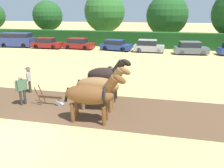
{
  "coord_description": "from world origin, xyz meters",
  "views": [
    {
      "loc": [
        5.77,
        -6.25,
        4.78
      ],
      "look_at": [
        2.84,
        4.72,
        1.1
      ],
      "focal_mm": 35.0,
      "sensor_mm": 36.0,
      "label": 1
    }
  ],
  "objects_px": {
    "parked_car_left": "(47,43)",
    "parked_car_right": "(191,48)",
    "farmer_at_plow": "(22,88)",
    "plow": "(52,99)",
    "parked_car_center_left": "(78,44)",
    "farmer_onlooker_right": "(29,78)",
    "tree_center_left": "(105,12)",
    "draft_horse_trail_left": "(106,76)",
    "draft_horse_lead_right": "(100,86)",
    "farmer_beside_team": "(110,77)",
    "parked_car_center_right": "(149,46)",
    "church_spire": "(170,1)",
    "draft_horse_lead_left": "(92,95)",
    "tree_left": "(48,16)",
    "tree_center": "(167,15)",
    "parked_van": "(16,40)",
    "parked_car_center": "(116,45)"
  },
  "relations": [
    {
      "from": "parked_car_left",
      "to": "farmer_at_plow",
      "type": "bearing_deg",
      "value": -65.14
    },
    {
      "from": "farmer_beside_team",
      "to": "parked_car_center_right",
      "type": "distance_m",
      "value": 15.63
    },
    {
      "from": "draft_horse_lead_left",
      "to": "parked_car_center_right",
      "type": "relative_size",
      "value": 0.75
    },
    {
      "from": "church_spire",
      "to": "plow",
      "type": "xyz_separation_m",
      "value": [
        -4.95,
        -50.31,
        -7.53
      ]
    },
    {
      "from": "tree_center_left",
      "to": "parked_car_left",
      "type": "bearing_deg",
      "value": -117.22
    },
    {
      "from": "tree_center_left",
      "to": "tree_left",
      "type": "bearing_deg",
      "value": -170.08
    },
    {
      "from": "church_spire",
      "to": "farmer_beside_team",
      "type": "height_order",
      "value": "church_spire"
    },
    {
      "from": "draft_horse_lead_right",
      "to": "plow",
      "type": "height_order",
      "value": "draft_horse_lead_right"
    },
    {
      "from": "church_spire",
      "to": "draft_horse_trail_left",
      "type": "xyz_separation_m",
      "value": [
        -2.34,
        -48.8,
        -6.41
      ]
    },
    {
      "from": "farmer_beside_team",
      "to": "farmer_onlooker_right",
      "type": "xyz_separation_m",
      "value": [
        -4.84,
        -1.56,
        0.01
      ]
    },
    {
      "from": "tree_center_left",
      "to": "draft_horse_trail_left",
      "type": "height_order",
      "value": "tree_center_left"
    },
    {
      "from": "tree_center_left",
      "to": "church_spire",
      "type": "distance_m",
      "value": 24.21
    },
    {
      "from": "draft_horse_lead_right",
      "to": "tree_center_left",
      "type": "bearing_deg",
      "value": 103.36
    },
    {
      "from": "tree_center_left",
      "to": "draft_horse_lead_right",
      "type": "bearing_deg",
      "value": -73.75
    },
    {
      "from": "tree_center_left",
      "to": "plow",
      "type": "bearing_deg",
      "value": -78.88
    },
    {
      "from": "farmer_beside_team",
      "to": "farmer_onlooker_right",
      "type": "distance_m",
      "value": 5.09
    },
    {
      "from": "draft_horse_lead_left",
      "to": "farmer_beside_team",
      "type": "bearing_deg",
      "value": 91.41
    },
    {
      "from": "tree_center",
      "to": "farmer_beside_team",
      "type": "relative_size",
      "value": 4.86
    },
    {
      "from": "tree_center",
      "to": "parked_van",
      "type": "bearing_deg",
      "value": -153.53
    },
    {
      "from": "tree_left",
      "to": "parked_car_right",
      "type": "height_order",
      "value": "tree_left"
    },
    {
      "from": "plow",
      "to": "parked_van",
      "type": "relative_size",
      "value": 0.31
    },
    {
      "from": "parked_car_left",
      "to": "parked_car_center_right",
      "type": "bearing_deg",
      "value": -0.32
    },
    {
      "from": "draft_horse_trail_left",
      "to": "parked_van",
      "type": "xyz_separation_m",
      "value": [
        -18.78,
        16.63,
        -0.37
      ]
    },
    {
      "from": "farmer_at_plow",
      "to": "farmer_onlooker_right",
      "type": "relative_size",
      "value": 1.01
    },
    {
      "from": "draft_horse_lead_left",
      "to": "farmer_onlooker_right",
      "type": "xyz_separation_m",
      "value": [
        -5.16,
        2.71,
        -0.37
      ]
    },
    {
      "from": "parked_car_center_left",
      "to": "parked_car_right",
      "type": "distance_m",
      "value": 14.92
    },
    {
      "from": "parked_car_center",
      "to": "parked_car_center_right",
      "type": "bearing_deg",
      "value": 5.13
    },
    {
      "from": "farmer_beside_team",
      "to": "parked_car_right",
      "type": "bearing_deg",
      "value": 102.04
    },
    {
      "from": "draft_horse_lead_right",
      "to": "parked_van",
      "type": "xyz_separation_m",
      "value": [
        -18.86,
        18.01,
        -0.23
      ]
    },
    {
      "from": "plow",
      "to": "farmer_beside_team",
      "type": "height_order",
      "value": "farmer_beside_team"
    },
    {
      "from": "church_spire",
      "to": "parked_car_center_left",
      "type": "height_order",
      "value": "church_spire"
    },
    {
      "from": "tree_left",
      "to": "church_spire",
      "type": "height_order",
      "value": "church_spire"
    },
    {
      "from": "parked_car_left",
      "to": "parked_car_right",
      "type": "relative_size",
      "value": 1.05
    },
    {
      "from": "farmer_at_plow",
      "to": "parked_car_left",
      "type": "xyz_separation_m",
      "value": [
        -9.54,
        18.45,
        -0.22
      ]
    },
    {
      "from": "tree_center_left",
      "to": "church_spire",
      "type": "xyz_separation_m",
      "value": [
        10.59,
        21.59,
        2.79
      ]
    },
    {
      "from": "draft_horse_lead_left",
      "to": "farmer_beside_team",
      "type": "relative_size",
      "value": 1.82
    },
    {
      "from": "tree_center",
      "to": "parked_car_center_left",
      "type": "relative_size",
      "value": 1.82
    },
    {
      "from": "tree_left",
      "to": "farmer_onlooker_right",
      "type": "distance_m",
      "value": 28.99
    },
    {
      "from": "draft_horse_lead_right",
      "to": "draft_horse_trail_left",
      "type": "distance_m",
      "value": 1.39
    },
    {
      "from": "draft_horse_trail_left",
      "to": "parked_car_center",
      "type": "distance_m",
      "value": 17.73
    },
    {
      "from": "parked_car_left",
      "to": "parked_car_right",
      "type": "bearing_deg",
      "value": -1.78
    },
    {
      "from": "farmer_beside_team",
      "to": "parked_car_center_left",
      "type": "bearing_deg",
      "value": 153.0
    },
    {
      "from": "farmer_at_plow",
      "to": "parked_car_right",
      "type": "distance_m",
      "value": 21.18
    },
    {
      "from": "draft_horse_lead_right",
      "to": "parked_car_center_right",
      "type": "distance_m",
      "value": 18.51
    },
    {
      "from": "draft_horse_lead_left",
      "to": "plow",
      "type": "distance_m",
      "value": 3.18
    },
    {
      "from": "parked_van",
      "to": "parked_car_center_left",
      "type": "distance_m",
      "value": 9.67
    },
    {
      "from": "draft_horse_lead_right",
      "to": "farmer_onlooker_right",
      "type": "relative_size",
      "value": 1.81
    },
    {
      "from": "parked_car_left",
      "to": "parked_car_center_right",
      "type": "relative_size",
      "value": 1.11
    },
    {
      "from": "plow",
      "to": "parked_car_center_left",
      "type": "bearing_deg",
      "value": 106.3
    },
    {
      "from": "draft_horse_trail_left",
      "to": "parked_car_left",
      "type": "bearing_deg",
      "value": 126.74
    }
  ]
}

